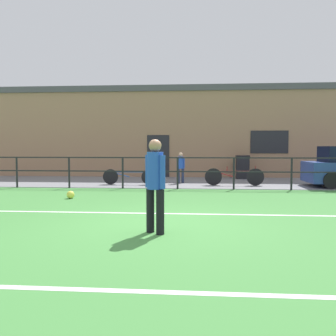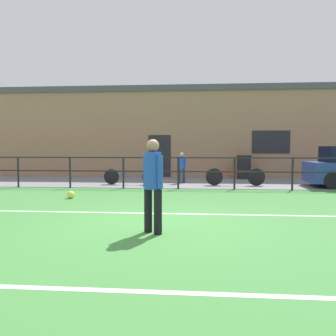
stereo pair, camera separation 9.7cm
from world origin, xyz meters
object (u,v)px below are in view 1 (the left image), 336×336
(spectator_child, at_px, (181,166))
(trash_bin_0, at_px, (243,167))
(bicycle_parked_0, at_px, (234,177))
(player_winger, at_px, (155,180))
(soccer_ball_match, at_px, (71,195))
(bicycle_parked_1, at_px, (130,177))

(spectator_child, xyz_separation_m, trash_bin_0, (2.80, 2.27, -0.16))
(spectator_child, bearing_deg, bicycle_parked_0, 140.89)
(trash_bin_0, bearing_deg, player_winger, -104.54)
(soccer_ball_match, xyz_separation_m, spectator_child, (3.03, 4.62, 0.62))
(player_winger, height_order, bicycle_parked_1, player_winger)
(soccer_ball_match, bearing_deg, bicycle_parked_0, 36.91)
(spectator_child, distance_m, bicycle_parked_0, 2.28)
(bicycle_parked_0, xyz_separation_m, trash_bin_0, (0.69, 3.04, 0.21))
(spectator_child, distance_m, bicycle_parked_1, 2.17)
(bicycle_parked_0, xyz_separation_m, bicycle_parked_1, (-4.11, -0.00, -0.03))
(player_winger, height_order, trash_bin_0, player_winger)
(player_winger, xyz_separation_m, bicycle_parked_0, (2.16, 7.94, -0.57))
(spectator_child, bearing_deg, player_winger, 70.45)
(player_winger, bearing_deg, soccer_ball_match, -15.44)
(player_winger, xyz_separation_m, bicycle_parked_1, (-1.95, 7.94, -0.60))
(spectator_child, bearing_deg, soccer_ball_match, 37.53)
(soccer_ball_match, relative_size, bicycle_parked_0, 0.10)
(bicycle_parked_1, bearing_deg, player_winger, -76.20)
(soccer_ball_match, distance_m, trash_bin_0, 9.04)
(player_winger, height_order, soccer_ball_match, player_winger)
(player_winger, relative_size, bicycle_parked_0, 0.73)
(spectator_child, relative_size, bicycle_parked_1, 0.58)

